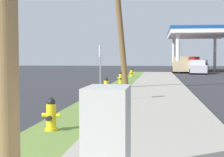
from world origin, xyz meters
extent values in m
cylinder|color=yellow|center=(0.60, 4.68, 0.15)|extent=(0.29, 0.29, 0.06)
cylinder|color=yellow|center=(0.60, 4.68, 0.42)|extent=(0.22, 0.22, 0.60)
sphere|color=black|center=(0.60, 4.68, 0.76)|extent=(0.19, 0.19, 0.19)
cylinder|color=black|center=(0.60, 4.68, 0.84)|extent=(0.06, 0.06, 0.05)
cylinder|color=yellow|center=(0.44, 4.68, 0.47)|extent=(0.10, 0.09, 0.09)
cylinder|color=yellow|center=(0.76, 4.68, 0.47)|extent=(0.10, 0.09, 0.09)
cylinder|color=black|center=(0.60, 4.51, 0.42)|extent=(0.11, 0.12, 0.11)
cylinder|color=yellow|center=(0.63, 13.14, 0.15)|extent=(0.29, 0.29, 0.06)
cylinder|color=yellow|center=(0.63, 13.14, 0.42)|extent=(0.22, 0.22, 0.60)
sphere|color=black|center=(0.63, 13.14, 0.76)|extent=(0.19, 0.19, 0.19)
cylinder|color=black|center=(0.63, 13.14, 0.84)|extent=(0.06, 0.06, 0.05)
cylinder|color=yellow|center=(0.47, 13.14, 0.47)|extent=(0.10, 0.09, 0.09)
cylinder|color=yellow|center=(0.79, 13.14, 0.47)|extent=(0.10, 0.09, 0.09)
cylinder|color=black|center=(0.63, 12.97, 0.42)|extent=(0.11, 0.12, 0.11)
cylinder|color=yellow|center=(0.58, 20.01, 0.15)|extent=(0.29, 0.29, 0.06)
cylinder|color=yellow|center=(0.58, 20.01, 0.42)|extent=(0.22, 0.22, 0.60)
sphere|color=black|center=(0.58, 20.01, 0.76)|extent=(0.19, 0.19, 0.19)
cylinder|color=black|center=(0.58, 20.01, 0.84)|extent=(0.06, 0.06, 0.05)
cylinder|color=yellow|center=(0.42, 20.01, 0.47)|extent=(0.10, 0.09, 0.09)
cylinder|color=yellow|center=(0.74, 20.01, 0.47)|extent=(0.10, 0.09, 0.09)
cylinder|color=black|center=(0.58, 19.84, 0.42)|extent=(0.11, 0.12, 0.11)
cylinder|color=yellow|center=(0.67, 28.31, 0.15)|extent=(0.29, 0.29, 0.06)
cylinder|color=yellow|center=(0.67, 28.31, 0.42)|extent=(0.22, 0.22, 0.60)
sphere|color=black|center=(0.67, 28.31, 0.76)|extent=(0.19, 0.19, 0.19)
cylinder|color=black|center=(0.67, 28.31, 0.84)|extent=(0.06, 0.06, 0.05)
cylinder|color=yellow|center=(0.51, 28.31, 0.47)|extent=(0.10, 0.09, 0.09)
cylinder|color=yellow|center=(0.83, 28.31, 0.47)|extent=(0.10, 0.09, 0.09)
cylinder|color=black|center=(0.67, 28.14, 0.42)|extent=(0.11, 0.12, 0.11)
cylinder|color=brown|center=(0.81, 16.64, 4.48)|extent=(1.20, 1.20, 8.72)
cube|color=#B7B7B2|center=(2.43, 0.79, 0.78)|extent=(0.46, 0.73, 1.32)
cylinder|color=gray|center=(0.82, 10.29, 1.17)|extent=(0.05, 0.05, 2.10)
cube|color=white|center=(0.82, 10.29, 2.02)|extent=(0.04, 0.36, 0.44)
cylinder|color=silver|center=(5.31, 39.24, 2.33)|extent=(0.44, 0.44, 4.66)
cylinder|color=silver|center=(5.31, 50.63, 2.33)|extent=(0.44, 0.44, 4.66)
cylinder|color=silver|center=(11.27, 50.63, 2.33)|extent=(0.44, 0.44, 4.66)
cube|color=white|center=(8.29, 44.94, 4.91)|extent=(7.76, 13.19, 0.50)
cube|color=#144C9E|center=(8.29, 44.94, 5.34)|extent=(7.86, 13.29, 0.36)
cube|color=#47474C|center=(8.29, 39.24, 0.80)|extent=(0.70, 1.10, 1.60)
cube|color=#47474C|center=(8.29, 50.63, 0.80)|extent=(0.70, 1.10, 1.60)
cube|color=white|center=(8.75, 48.44, 0.59)|extent=(2.07, 4.59, 0.85)
cube|color=white|center=(8.76, 48.21, 1.29)|extent=(1.71, 2.11, 0.56)
cylinder|color=black|center=(7.80, 50.09, 0.30)|extent=(0.25, 0.61, 0.60)
cylinder|color=black|center=(9.51, 50.18, 0.30)|extent=(0.25, 0.61, 0.60)
cylinder|color=black|center=(7.99, 46.69, 0.30)|extent=(0.25, 0.61, 0.60)
cylinder|color=black|center=(9.70, 46.79, 0.30)|extent=(0.25, 0.61, 0.60)
cube|color=#BCBCC1|center=(7.37, 37.94, 0.59)|extent=(1.93, 4.54, 0.85)
cube|color=#BCBCC1|center=(7.36, 37.71, 1.29)|extent=(1.65, 2.06, 0.56)
cylinder|color=black|center=(6.55, 39.66, 0.30)|extent=(0.23, 0.61, 0.60)
cylinder|color=black|center=(8.27, 39.61, 0.30)|extent=(0.23, 0.61, 0.60)
cylinder|color=black|center=(6.46, 36.26, 0.30)|extent=(0.23, 0.61, 0.60)
cylinder|color=black|center=(8.18, 36.22, 0.30)|extent=(0.23, 0.61, 0.60)
cube|color=red|center=(7.48, 44.68, 0.71)|extent=(2.24, 5.49, 1.00)
cube|color=red|center=(7.53, 45.65, 1.59)|extent=(1.93, 2.13, 0.76)
cube|color=red|center=(7.43, 43.49, 1.33)|extent=(2.01, 3.00, 0.24)
cylinder|color=black|center=(6.63, 46.87, 0.38)|extent=(0.25, 0.77, 0.76)
cylinder|color=black|center=(8.53, 46.78, 0.38)|extent=(0.25, 0.77, 0.76)
cylinder|color=black|center=(6.43, 42.57, 0.38)|extent=(0.25, 0.77, 0.76)
cylinder|color=black|center=(8.33, 42.48, 0.38)|extent=(0.25, 0.77, 0.76)
cube|color=tan|center=(5.77, 41.04, 0.71)|extent=(2.18, 5.46, 1.00)
cube|color=tan|center=(5.80, 42.01, 1.59)|extent=(1.91, 2.11, 0.76)
cube|color=tan|center=(5.73, 39.85, 1.33)|extent=(1.97, 2.98, 0.24)
cylinder|color=black|center=(4.89, 43.22, 0.38)|extent=(0.24, 0.77, 0.76)
cylinder|color=black|center=(6.79, 43.16, 0.38)|extent=(0.24, 0.77, 0.76)
cylinder|color=black|center=(4.75, 38.92, 0.38)|extent=(0.24, 0.77, 0.76)
cylinder|color=black|center=(6.65, 38.86, 0.38)|extent=(0.24, 0.77, 0.76)
camera|label=1|loc=(2.98, -3.03, 1.75)|focal=57.04mm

